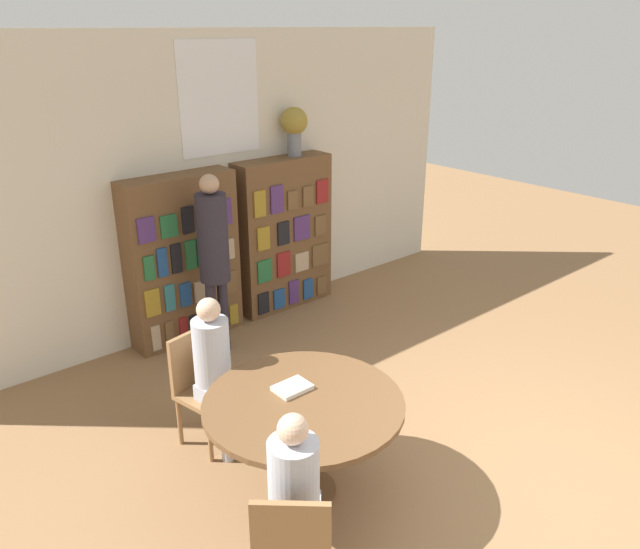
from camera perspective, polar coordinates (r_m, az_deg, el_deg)
ground_plane at (r=4.80m, az=19.19°, el=-18.64°), size 16.00×16.00×0.00m
wall_back at (r=6.62m, az=-8.88°, el=8.37°), size 6.40×0.07×3.00m
bookshelf_left at (r=6.35m, az=-12.42°, el=1.31°), size 1.14×0.34×1.70m
bookshelf_right at (r=6.98m, az=-3.33°, el=3.69°), size 1.14×0.34×1.70m
flower_vase at (r=6.82m, az=-2.38°, el=13.46°), size 0.29×0.29×0.52m
reading_table at (r=4.21m, az=-1.51°, el=-12.68°), size 1.33×1.33×0.74m
chair_near_camera at (r=3.53m, az=-2.50°, el=-23.80°), size 0.57×0.57×0.89m
chair_left_side at (r=4.89m, az=-10.77°, el=-9.69°), size 0.47×0.47×0.89m
seated_reader_left at (r=4.66m, az=-9.45°, el=-8.30°), size 0.33×0.40×1.24m
seated_reader_right at (r=3.53m, az=-2.33°, el=-19.45°), size 0.42×0.42×1.23m
librarian_standing at (r=5.88m, az=-9.72°, el=2.39°), size 0.29×0.56×1.79m
open_book_on_table at (r=4.26m, az=-2.56°, el=-10.30°), size 0.24×0.18×0.03m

